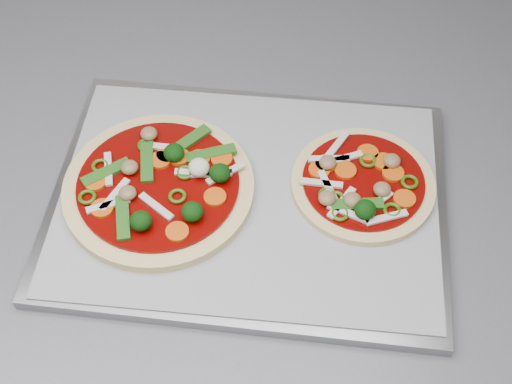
{
  "coord_description": "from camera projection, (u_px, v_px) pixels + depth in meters",
  "views": [
    {
      "loc": [
        -0.47,
        0.75,
        1.56
      ],
      "look_at": [
        -0.46,
        1.22,
        0.93
      ],
      "focal_mm": 50.0,
      "sensor_mm": 36.0,
      "label": 1
    }
  ],
  "objects": [
    {
      "name": "pizza_right",
      "position": [
        362.0,
        184.0,
        0.8
      ],
      "size": [
        0.2,
        0.2,
        0.03
      ],
      "rotation": [
        0.0,
        0.0,
        -0.29
      ],
      "color": "#D8BC78",
      "rests_on": "parchment"
    },
    {
      "name": "baking_tray",
      "position": [
        249.0,
        199.0,
        0.81
      ],
      "size": [
        0.48,
        0.38,
        0.01
      ],
      "primitive_type": "cube",
      "rotation": [
        0.0,
        0.0,
        -0.13
      ],
      "color": "gray",
      "rests_on": "countertop"
    },
    {
      "name": "pizza_left",
      "position": [
        160.0,
        186.0,
        0.8
      ],
      "size": [
        0.25,
        0.25,
        0.04
      ],
      "rotation": [
        0.0,
        0.0,
        -0.16
      ],
      "color": "#D8BC78",
      "rests_on": "parchment"
    },
    {
      "name": "parchment",
      "position": [
        249.0,
        195.0,
        0.81
      ],
      "size": [
        0.46,
        0.35,
        0.0
      ],
      "primitive_type": "cube",
      "rotation": [
        0.0,
        0.0,
        -0.11
      ],
      "color": "gray",
      "rests_on": "baking_tray"
    }
  ]
}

